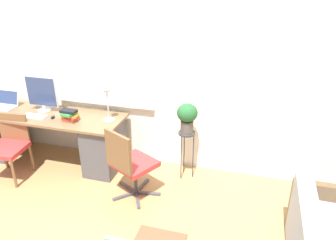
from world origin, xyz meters
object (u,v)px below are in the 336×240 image
(desk_chair_wooden, at_px, (8,145))
(plant_stand, at_px, (187,139))
(desk_lamp, at_px, (107,100))
(office_chair_swivel, at_px, (130,163))
(laptop, at_px, (5,104))
(mouse, at_px, (53,117))
(potted_plant, at_px, (187,116))
(keyboard, at_px, (35,116))
(monitor, at_px, (42,93))
(book_stack, at_px, (70,116))

(desk_chair_wooden, xyz_separation_m, plant_stand, (2.24, 0.60, 0.10))
(desk_lamp, relative_size, office_chair_swivel, 0.50)
(plant_stand, bearing_deg, laptop, -178.53)
(mouse, distance_m, desk_lamp, 0.81)
(desk_lamp, xyz_separation_m, potted_plant, (1.03, 0.08, -0.14))
(keyboard, xyz_separation_m, office_chair_swivel, (1.51, -0.36, -0.26))
(keyboard, bearing_deg, laptop, 163.64)
(desk_chair_wooden, distance_m, potted_plant, 2.36)
(laptop, xyz_separation_m, desk_chair_wooden, (0.43, -0.53, -0.32))
(monitor, bearing_deg, desk_lamp, -2.79)
(book_stack, bearing_deg, laptop, 171.43)
(keyboard, bearing_deg, potted_plant, 7.10)
(office_chair_swivel, xyz_separation_m, potted_plant, (0.53, 0.61, 0.41))
(book_stack, bearing_deg, monitor, 158.35)
(laptop, height_order, monitor, monitor)
(keyboard, height_order, plant_stand, keyboard)
(desk_chair_wooden, height_order, potted_plant, potted_plant)
(keyboard, relative_size, potted_plant, 0.85)
(office_chair_swivel, bearing_deg, book_stack, 6.37)
(monitor, height_order, office_chair_swivel, monitor)
(laptop, height_order, potted_plant, potted_plant)
(mouse, bearing_deg, monitor, 143.19)
(mouse, height_order, desk_lamp, desk_lamp)
(keyboard, distance_m, mouse, 0.27)
(keyboard, xyz_separation_m, mouse, (0.26, 0.02, 0.01))
(keyboard, distance_m, desk_chair_wooden, 0.49)
(desk_chair_wooden, bearing_deg, keyboard, 54.96)
(laptop, relative_size, desk_lamp, 0.77)
(office_chair_swivel, xyz_separation_m, plant_stand, (0.53, 0.61, 0.08))
(monitor, bearing_deg, mouse, -36.81)
(laptop, bearing_deg, desk_chair_wooden, -50.99)
(mouse, height_order, book_stack, book_stack)
(keyboard, height_order, desk_chair_wooden, desk_chair_wooden)
(book_stack, distance_m, office_chair_swivel, 1.09)
(laptop, bearing_deg, desk_lamp, -0.42)
(monitor, relative_size, mouse, 6.90)
(potted_plant, bearing_deg, laptop, -178.53)
(monitor, relative_size, desk_chair_wooden, 0.60)
(mouse, bearing_deg, desk_lamp, 11.44)
(mouse, relative_size, plant_stand, 0.11)
(book_stack, bearing_deg, desk_lamp, 18.94)
(keyboard, relative_size, book_stack, 1.46)
(laptop, distance_m, monitor, 0.66)
(mouse, xyz_separation_m, office_chair_swivel, (1.24, -0.38, -0.27))
(laptop, relative_size, book_stack, 1.58)
(laptop, height_order, office_chair_swivel, laptop)
(potted_plant, bearing_deg, office_chair_swivel, -131.01)
(book_stack, bearing_deg, desk_chair_wooden, -153.85)
(desk_lamp, bearing_deg, office_chair_swivel, -47.13)
(plant_stand, bearing_deg, monitor, -179.12)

